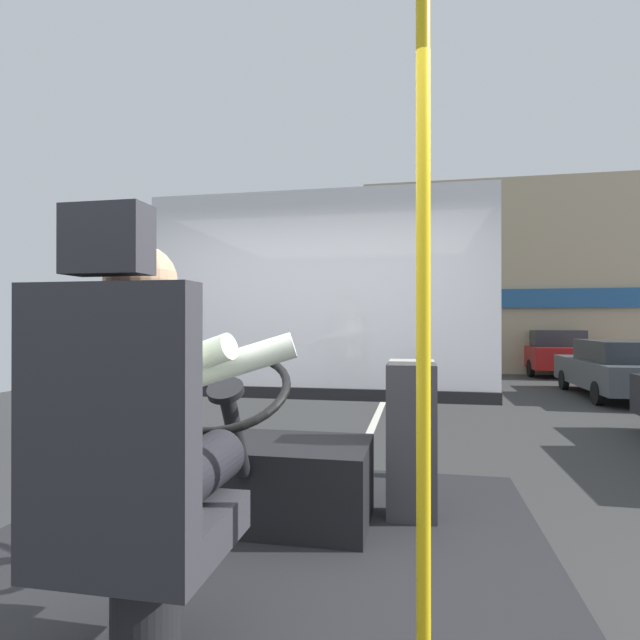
{
  "coord_description": "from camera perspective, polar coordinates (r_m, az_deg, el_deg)",
  "views": [
    {
      "loc": [
        0.71,
        -1.87,
        1.67
      ],
      "look_at": [
        0.18,
        0.89,
        1.68
      ],
      "focal_mm": 28.42,
      "sensor_mm": 36.0,
      "label": 1
    }
  ],
  "objects": [
    {
      "name": "shop_building",
      "position": [
        19.64,
        23.31,
        4.15
      ],
      "size": [
        11.99,
        4.23,
        6.34
      ],
      "color": "tan",
      "rests_on": "ground"
    },
    {
      "name": "fare_box",
      "position": [
        2.74,
        10.28,
        -13.02
      ],
      "size": [
        0.26,
        0.21,
        0.81
      ],
      "color": "#333338",
      "rests_on": "bus_floor"
    },
    {
      "name": "parked_car_green",
      "position": [
        22.85,
        21.3,
        -2.64
      ],
      "size": [
        2.0,
        4.02,
        1.37
      ],
      "color": "#195633",
      "rests_on": "ground"
    },
    {
      "name": "handrail_pole",
      "position": [
        1.57,
        11.55,
        1.47
      ],
      "size": [
        0.04,
        0.04,
        2.12
      ],
      "color": "gold",
      "rests_on": "bus_floor"
    },
    {
      "name": "street_tree",
      "position": [
        14.77,
        -7.79,
        7.31
      ],
      "size": [
        2.91,
        2.91,
        5.09
      ],
      "color": "#4C3828",
      "rests_on": "ground"
    },
    {
      "name": "steering_console",
      "position": [
        2.71,
        -6.71,
        -17.09
      ],
      "size": [
        1.1,
        1.03,
        0.88
      ],
      "color": "black",
      "rests_on": "bus_floor"
    },
    {
      "name": "parked_car_charcoal",
      "position": [
        13.02,
        30.8,
        -4.69
      ],
      "size": [
        1.84,
        3.87,
        1.27
      ],
      "color": "#474C51",
      "rests_on": "ground"
    },
    {
      "name": "bus_driver",
      "position": [
        1.63,
        -18.42,
        -9.98
      ],
      "size": [
        0.78,
        0.56,
        0.78
      ],
      "color": "black",
      "rests_on": "driver_seat"
    },
    {
      "name": "windshield_panel",
      "position": [
        3.56,
        -0.57,
        0.31
      ],
      "size": [
        2.5,
        0.08,
        1.48
      ],
      "color": "silver"
    },
    {
      "name": "ground",
      "position": [
        10.82,
        7.14,
        -9.24
      ],
      "size": [
        18.0,
        44.0,
        0.06
      ],
      "color": "#333333"
    },
    {
      "name": "parked_car_red",
      "position": [
        18.19,
        24.44,
        -3.18
      ],
      "size": [
        1.85,
        4.39,
        1.42
      ],
      "color": "maroon",
      "rests_on": "ground"
    },
    {
      "name": "driver_seat",
      "position": [
        1.57,
        -20.69,
        -17.04
      ],
      "size": [
        0.48,
        0.48,
        1.31
      ],
      "color": "black",
      "rests_on": "bus_floor"
    }
  ]
}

